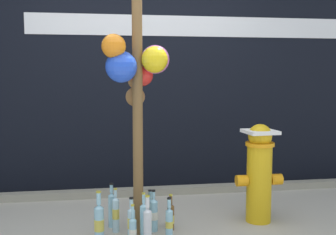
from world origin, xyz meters
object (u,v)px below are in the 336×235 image
(bottle_4, at_px, (153,214))
(bottle_8, at_px, (148,225))
(bottle_5, at_px, (99,221))
(bottle_2, at_px, (112,208))
(bottle_11, at_px, (131,222))
(memorial_post, at_px, (137,35))
(bottle_3, at_px, (140,204))
(bottle_6, at_px, (169,222))
(fire_hydrant, at_px, (259,171))
(bottle_10, at_px, (133,230))
(bottle_7, at_px, (171,216))
(bottle_1, at_px, (150,213))
(bottle_0, at_px, (144,221))
(bottle_9, at_px, (116,213))

(bottle_4, distance_m, bottle_8, 0.30)
(bottle_5, bearing_deg, bottle_2, 65.69)
(bottle_11, bearing_deg, bottle_8, -49.79)
(memorial_post, distance_m, bottle_11, 1.49)
(bottle_3, distance_m, bottle_6, 0.44)
(memorial_post, height_order, bottle_2, memorial_post)
(bottle_3, xyz_separation_m, bottle_6, (0.20, -0.39, -0.03))
(fire_hydrant, height_order, bottle_10, fire_hydrant)
(memorial_post, relative_size, bottle_7, 9.87)
(bottle_6, distance_m, bottle_7, 0.16)
(bottle_1, bearing_deg, bottle_4, -80.20)
(bottle_2, bearing_deg, bottle_11, -63.28)
(bottle_5, relative_size, bottle_8, 0.98)
(bottle_4, relative_size, bottle_7, 1.14)
(bottle_10, bearing_deg, bottle_4, 52.31)
(bottle_0, distance_m, bottle_11, 0.11)
(bottle_7, bearing_deg, bottle_5, -171.67)
(bottle_3, bearing_deg, fire_hydrant, -8.44)
(memorial_post, height_order, bottle_3, memorial_post)
(memorial_post, distance_m, bottle_3, 1.49)
(bottle_2, distance_m, bottle_3, 0.27)
(bottle_5, distance_m, bottle_8, 0.42)
(fire_hydrant, height_order, bottle_9, fire_hydrant)
(bottle_1, relative_size, bottle_11, 0.95)
(memorial_post, bearing_deg, bottle_6, -27.16)
(bottle_1, distance_m, bottle_4, 0.10)
(bottle_6, height_order, bottle_7, bottle_6)
(fire_hydrant, height_order, bottle_4, fire_hydrant)
(memorial_post, xyz_separation_m, bottle_0, (0.03, -0.17, -1.46))
(bottle_9, relative_size, bottle_10, 1.18)
(bottle_1, xyz_separation_m, bottle_6, (0.13, -0.25, 0.00))
(bottle_7, bearing_deg, bottle_3, 134.61)
(bottle_3, height_order, bottle_9, bottle_3)
(memorial_post, relative_size, bottle_11, 8.87)
(bottle_2, distance_m, bottle_8, 0.51)
(bottle_7, bearing_deg, bottle_8, -128.10)
(memorial_post, height_order, bottle_6, memorial_post)
(memorial_post, bearing_deg, bottle_1, 49.75)
(bottle_1, xyz_separation_m, bottle_9, (-0.30, -0.07, 0.03))
(bottle_3, bearing_deg, bottle_11, -105.04)
(fire_hydrant, height_order, bottle_5, fire_hydrant)
(memorial_post, bearing_deg, bottle_0, -81.24)
(memorial_post, distance_m, bottle_7, 1.53)
(bottle_3, bearing_deg, bottle_10, -101.69)
(bottle_3, xyz_separation_m, bottle_5, (-0.36, -0.33, -0.02))
(memorial_post, relative_size, bottle_1, 9.29)
(bottle_1, height_order, bottle_11, bottle_11)
(fire_hydrant, xyz_separation_m, bottle_7, (-0.81, -0.08, -0.34))
(fire_hydrant, relative_size, bottle_11, 2.56)
(fire_hydrant, height_order, bottle_7, fire_hydrant)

